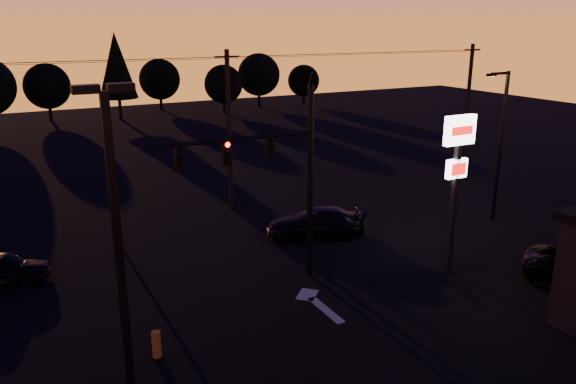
{
  "coord_description": "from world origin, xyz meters",
  "views": [
    {
      "loc": [
        -9.56,
        -15.06,
        10.33
      ],
      "look_at": [
        1.0,
        5.0,
        3.5
      ],
      "focal_mm": 35.0,
      "sensor_mm": 36.0,
      "label": 1
    }
  ],
  "objects_px": {
    "streetlight": "(500,140)",
    "bollard": "(157,344)",
    "parking_lot_light": "(119,258)",
    "car_right": "(316,223)",
    "traffic_signal_mast": "(275,167)",
    "pylon_sign": "(457,161)",
    "car_left": "(0,268)",
    "secondary_signal": "(113,187)"
  },
  "relations": [
    {
      "from": "traffic_signal_mast",
      "to": "parking_lot_light",
      "type": "distance_m",
      "value": 10.19
    },
    {
      "from": "pylon_sign",
      "to": "parking_lot_light",
      "type": "bearing_deg",
      "value": -162.77
    },
    {
      "from": "streetlight",
      "to": "bollard",
      "type": "bearing_deg",
      "value": -167.01
    },
    {
      "from": "parking_lot_light",
      "to": "pylon_sign",
      "type": "bearing_deg",
      "value": 17.23
    },
    {
      "from": "secondary_signal",
      "to": "streetlight",
      "type": "bearing_deg",
      "value": -17.56
    },
    {
      "from": "pylon_sign",
      "to": "bollard",
      "type": "distance_m",
      "value": 13.69
    },
    {
      "from": "secondary_signal",
      "to": "car_right",
      "type": "height_order",
      "value": "secondary_signal"
    },
    {
      "from": "secondary_signal",
      "to": "pylon_sign",
      "type": "xyz_separation_m",
      "value": [
        12.0,
        -9.99,
        2.05
      ]
    },
    {
      "from": "streetlight",
      "to": "bollard",
      "type": "height_order",
      "value": "streetlight"
    },
    {
      "from": "bollard",
      "to": "car_right",
      "type": "relative_size",
      "value": 0.18
    },
    {
      "from": "traffic_signal_mast",
      "to": "secondary_signal",
      "type": "relative_size",
      "value": 1.97
    },
    {
      "from": "bollard",
      "to": "car_left",
      "type": "height_order",
      "value": "car_left"
    },
    {
      "from": "parking_lot_light",
      "to": "car_right",
      "type": "xyz_separation_m",
      "value": [
        11.52,
        10.76,
        -4.56
      ]
    },
    {
      "from": "streetlight",
      "to": "car_left",
      "type": "xyz_separation_m",
      "value": [
        -24.11,
        3.71,
        -3.76
      ]
    },
    {
      "from": "streetlight",
      "to": "bollard",
      "type": "relative_size",
      "value": 8.98
    },
    {
      "from": "pylon_sign",
      "to": "bollard",
      "type": "xyz_separation_m",
      "value": [
        -12.93,
        -0.57,
        -4.47
      ]
    },
    {
      "from": "traffic_signal_mast",
      "to": "parking_lot_light",
      "type": "xyz_separation_m",
      "value": [
        -7.4,
        -6.99,
        0.33
      ]
    },
    {
      "from": "streetlight",
      "to": "car_left",
      "type": "distance_m",
      "value": 24.68
    },
    {
      "from": "parking_lot_light",
      "to": "car_left",
      "type": "bearing_deg",
      "value": 102.47
    },
    {
      "from": "parking_lot_light",
      "to": "car_right",
      "type": "bearing_deg",
      "value": 43.06
    },
    {
      "from": "pylon_sign",
      "to": "streetlight",
      "type": "relative_size",
      "value": 0.85
    },
    {
      "from": "bollard",
      "to": "car_left",
      "type": "bearing_deg",
      "value": 117.28
    },
    {
      "from": "parking_lot_light",
      "to": "streetlight",
      "type": "height_order",
      "value": "parking_lot_light"
    },
    {
      "from": "parking_lot_light",
      "to": "bollard",
      "type": "distance_m",
      "value": 6.41
    },
    {
      "from": "car_left",
      "to": "pylon_sign",
      "type": "bearing_deg",
      "value": -92.59
    },
    {
      "from": "streetlight",
      "to": "car_left",
      "type": "bearing_deg",
      "value": 171.25
    },
    {
      "from": "streetlight",
      "to": "pylon_sign",
      "type": "bearing_deg",
      "value": -149.92
    },
    {
      "from": "secondary_signal",
      "to": "car_left",
      "type": "xyz_separation_m",
      "value": [
        -5.2,
        -2.27,
        -2.2
      ]
    },
    {
      "from": "traffic_signal_mast",
      "to": "streetlight",
      "type": "relative_size",
      "value": 1.07
    },
    {
      "from": "secondary_signal",
      "to": "parking_lot_light",
      "type": "relative_size",
      "value": 0.48
    },
    {
      "from": "parking_lot_light",
      "to": "car_right",
      "type": "distance_m",
      "value": 16.41
    },
    {
      "from": "car_left",
      "to": "streetlight",
      "type": "bearing_deg",
      "value": -77.18
    },
    {
      "from": "bollard",
      "to": "streetlight",
      "type": "bearing_deg",
      "value": 12.99
    },
    {
      "from": "secondary_signal",
      "to": "streetlight",
      "type": "xyz_separation_m",
      "value": [
        18.91,
        -5.99,
        1.56
      ]
    },
    {
      "from": "pylon_sign",
      "to": "car_right",
      "type": "height_order",
      "value": "pylon_sign"
    },
    {
      "from": "traffic_signal_mast",
      "to": "parking_lot_light",
      "type": "bearing_deg",
      "value": -136.63
    },
    {
      "from": "traffic_signal_mast",
      "to": "streetlight",
      "type": "distance_m",
      "value": 14.1
    },
    {
      "from": "streetlight",
      "to": "bollard",
      "type": "xyz_separation_m",
      "value": [
        -19.83,
        -4.58,
        -3.98
      ]
    },
    {
      "from": "traffic_signal_mast",
      "to": "streetlight",
      "type": "bearing_deg",
      "value": 6.14
    },
    {
      "from": "parking_lot_light",
      "to": "car_right",
      "type": "height_order",
      "value": "parking_lot_light"
    },
    {
      "from": "car_right",
      "to": "pylon_sign",
      "type": "bearing_deg",
      "value": 46.46
    },
    {
      "from": "secondary_signal",
      "to": "parking_lot_light",
      "type": "height_order",
      "value": "parking_lot_light"
    }
  ]
}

